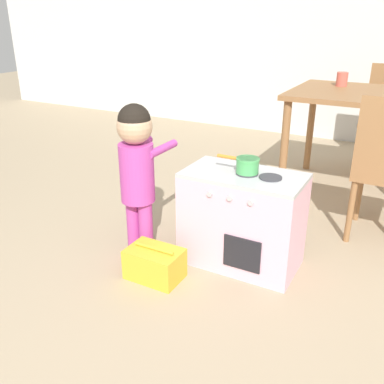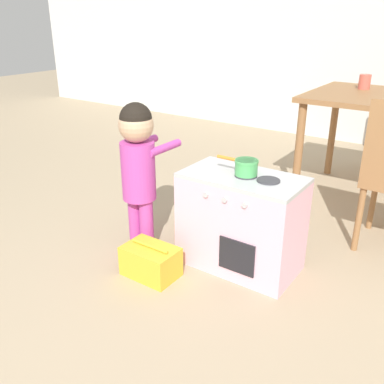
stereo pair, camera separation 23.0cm
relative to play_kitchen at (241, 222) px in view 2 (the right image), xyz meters
name	(u,v)px [view 2 (the right image)]	position (x,y,z in m)	size (l,w,h in m)	color
play_kitchen	(241,222)	(0.00, 0.00, 0.00)	(0.62, 0.36, 0.53)	#EAB2C6
toy_pot	(246,166)	(0.01, 0.00, 0.31)	(0.23, 0.12, 0.08)	#4CAD5B
child_figure	(138,159)	(-0.54, -0.19, 0.30)	(0.21, 0.34, 0.87)	#BC429E
toy_basket	(151,261)	(-0.33, -0.35, -0.18)	(0.28, 0.19, 0.18)	gold
cup_on_table	(365,82)	(0.16, 1.53, 0.56)	(0.08, 0.08, 0.10)	#D15B4C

